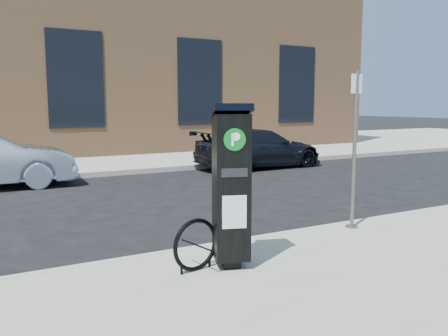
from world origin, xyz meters
TOP-DOWN VIEW (x-y plane):
  - ground at (0.00, 0.00)m, footprint 120.00×120.00m
  - sidewalk_far at (0.00, 14.00)m, footprint 60.00×12.00m
  - curb_near at (0.00, -0.02)m, footprint 60.00×0.12m
  - curb_far at (0.00, 8.02)m, footprint 60.00×0.12m
  - building at (-0.00, 17.00)m, footprint 28.00×10.05m
  - parking_kiosk at (-1.00, -0.96)m, footprint 0.56×0.52m
  - sign_pole at (1.62, -0.30)m, footprint 0.22×0.20m
  - bike_rack at (-1.43, -0.87)m, footprint 0.64×0.18m
  - car_dark at (4.92, 7.40)m, footprint 4.56×2.00m

SIDE VIEW (x-z plane):
  - ground at x=0.00m, z-range 0.00..0.00m
  - sidewalk_far at x=0.00m, z-range 0.00..0.15m
  - curb_near at x=0.00m, z-range -0.01..0.15m
  - curb_far at x=0.00m, z-range -0.01..0.15m
  - bike_rack at x=-1.43m, z-range 0.14..0.78m
  - car_dark at x=4.92m, z-range 0.00..1.30m
  - parking_kiosk at x=-1.00m, z-range 0.18..2.16m
  - sign_pole at x=1.62m, z-range 0.14..2.62m
  - building at x=0.00m, z-range 0.02..8.27m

